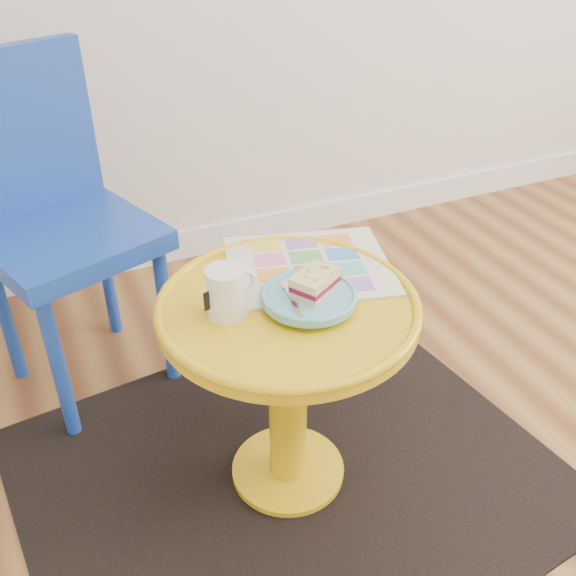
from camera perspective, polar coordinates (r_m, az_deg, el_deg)
name	(u,v)px	position (r m, az deg, el deg)	size (l,w,h in m)	color
room_walls	(192,430)	(1.80, -8.52, -12.37)	(4.00, 4.00, 4.00)	silver
rug	(288,472)	(1.75, 0.00, -16.04)	(1.30, 1.10, 0.01)	black
side_table	(288,358)	(1.48, 0.00, -6.25)	(0.57, 0.57, 0.54)	gold
chair	(51,209)	(1.88, -20.31, 6.61)	(0.54, 0.54, 0.96)	#193EA7
newspaper	(309,265)	(1.52, 1.86, 2.02)	(0.38, 0.32, 0.01)	silver
mug	(227,291)	(1.33, -5.45, -0.26)	(0.12, 0.08, 0.11)	white
plate	(309,297)	(1.37, 1.92, -0.84)	(0.20, 0.20, 0.02)	#5DAEC6
cake_slice	(315,282)	(1.36, 2.42, 0.50)	(0.12, 0.11, 0.05)	#D3BC8C
fork	(291,297)	(1.35, 0.25, -0.77)	(0.04, 0.14, 0.00)	silver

